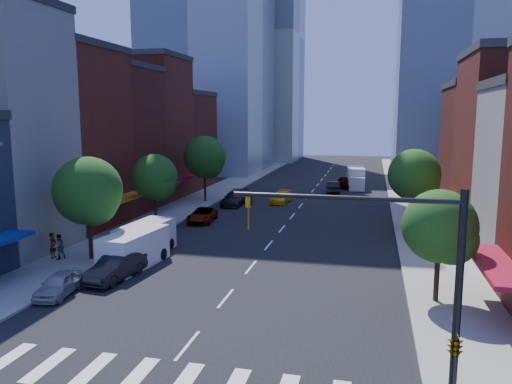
% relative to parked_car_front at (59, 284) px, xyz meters
% --- Properties ---
extents(ground, '(220.00, 220.00, 0.00)m').
position_rel_parked_car_front_xyz_m(ground, '(9.50, -4.30, -0.66)').
color(ground, black).
rests_on(ground, ground).
extents(sidewalk_left, '(5.00, 120.00, 0.15)m').
position_rel_parked_car_front_xyz_m(sidewalk_left, '(-3.00, 35.70, -0.58)').
color(sidewalk_left, gray).
rests_on(sidewalk_left, ground).
extents(sidewalk_right, '(5.00, 120.00, 0.15)m').
position_rel_parked_car_front_xyz_m(sidewalk_right, '(22.00, 35.70, -0.58)').
color(sidewalk_right, gray).
rests_on(sidewalk_right, ground).
extents(crosswalk, '(19.00, 3.00, 0.01)m').
position_rel_parked_car_front_xyz_m(crosswalk, '(9.50, -7.30, -0.65)').
color(crosswalk, silver).
rests_on(crosswalk, ground).
extents(bldg_left_2, '(12.00, 9.00, 16.00)m').
position_rel_parked_car_front_xyz_m(bldg_left_2, '(-11.50, 16.20, 7.34)').
color(bldg_left_2, maroon).
rests_on(bldg_left_2, ground).
extents(bldg_left_3, '(12.00, 8.00, 15.00)m').
position_rel_parked_car_front_xyz_m(bldg_left_3, '(-11.50, 24.70, 6.84)').
color(bldg_left_3, '#561F15').
rests_on(bldg_left_3, ground).
extents(bldg_left_4, '(12.00, 9.00, 17.00)m').
position_rel_parked_car_front_xyz_m(bldg_left_4, '(-11.50, 33.20, 7.84)').
color(bldg_left_4, maroon).
rests_on(bldg_left_4, ground).
extents(bldg_left_5, '(12.00, 10.00, 13.00)m').
position_rel_parked_car_front_xyz_m(bldg_left_5, '(-11.50, 42.70, 5.84)').
color(bldg_left_5, '#561F15').
rests_on(bldg_left_5, ground).
extents(bldg_right_3, '(12.00, 10.00, 13.00)m').
position_rel_parked_car_front_xyz_m(bldg_right_3, '(30.50, 29.70, 5.84)').
color(bldg_right_3, '#561F15').
rests_on(bldg_right_3, ground).
extents(tower_far_w, '(18.00, 18.00, 56.00)m').
position_rel_parked_car_front_xyz_m(tower_far_w, '(-8.50, 90.70, 27.34)').
color(tower_far_w, '#9EA5AD').
rests_on(tower_far_w, ground).
extents(traffic_signal, '(7.24, 2.24, 8.00)m').
position_rel_parked_car_front_xyz_m(traffic_signal, '(19.44, -8.80, 3.50)').
color(traffic_signal, black).
rests_on(traffic_signal, sidewalk_right).
extents(tree_left_near, '(4.80, 4.80, 7.30)m').
position_rel_parked_car_front_xyz_m(tree_left_near, '(-1.85, 6.62, 4.21)').
color(tree_left_near, black).
rests_on(tree_left_near, sidewalk_left).
extents(tree_left_mid, '(4.20, 4.20, 6.65)m').
position_rel_parked_car_front_xyz_m(tree_left_mid, '(-1.85, 17.62, 3.87)').
color(tree_left_mid, black).
rests_on(tree_left_mid, sidewalk_left).
extents(tree_left_far, '(5.00, 5.00, 7.75)m').
position_rel_parked_car_front_xyz_m(tree_left_far, '(-1.85, 31.62, 4.54)').
color(tree_left_far, black).
rests_on(tree_left_far, sidewalk_left).
extents(tree_right_near, '(4.00, 4.00, 6.20)m').
position_rel_parked_car_front_xyz_m(tree_right_near, '(21.15, 3.62, 3.53)').
color(tree_right_near, black).
rests_on(tree_right_near, sidewalk_right).
extents(tree_right_far, '(4.60, 4.60, 7.20)m').
position_rel_parked_car_front_xyz_m(tree_right_far, '(21.15, 21.62, 4.20)').
color(tree_right_far, black).
rests_on(tree_right_far, sidewalk_right).
extents(parked_car_front, '(2.02, 4.04, 1.32)m').
position_rel_parked_car_front_xyz_m(parked_car_front, '(0.00, 0.00, 0.00)').
color(parked_car_front, '#9F9FA4').
rests_on(parked_car_front, ground).
extents(parked_car_second, '(2.21, 4.98, 1.59)m').
position_rel_parked_car_front_xyz_m(parked_car_second, '(1.81, 3.29, 0.13)').
color(parked_car_second, black).
rests_on(parked_car_second, ground).
extents(parked_car_third, '(2.62, 4.98, 1.34)m').
position_rel_parked_car_front_xyz_m(parked_car_third, '(1.38, 20.97, 0.01)').
color(parked_car_third, '#999999').
rests_on(parked_car_third, ground).
extents(parked_car_rear, '(2.30, 5.50, 1.59)m').
position_rel_parked_car_front_xyz_m(parked_car_rear, '(2.00, 30.40, 0.13)').
color(parked_car_rear, black).
rests_on(parked_car_rear, ground).
extents(cargo_van_near, '(2.85, 5.94, 2.45)m').
position_rel_parked_car_front_xyz_m(cargo_van_near, '(1.63, 6.04, 0.55)').
color(cargo_van_near, white).
rests_on(cargo_van_near, ground).
extents(cargo_van_far, '(2.62, 5.77, 2.40)m').
position_rel_parked_car_front_xyz_m(cargo_van_far, '(1.12, 8.86, 0.53)').
color(cargo_van_far, silver).
rests_on(cargo_van_far, ground).
extents(taxi, '(2.22, 4.73, 1.33)m').
position_rel_parked_car_front_xyz_m(taxi, '(6.92, 33.23, 0.01)').
color(taxi, yellow).
rests_on(taxi, ground).
extents(traffic_car_oncoming, '(2.17, 4.85, 1.55)m').
position_rel_parked_car_front_xyz_m(traffic_car_oncoming, '(12.32, 42.50, 0.11)').
color(traffic_car_oncoming, black).
rests_on(traffic_car_oncoming, ground).
extents(traffic_car_far, '(2.36, 4.92, 1.62)m').
position_rel_parked_car_front_xyz_m(traffic_car_far, '(13.50, 47.83, 0.15)').
color(traffic_car_far, '#999999').
rests_on(traffic_car_far, ground).
extents(box_truck, '(2.84, 7.55, 2.97)m').
position_rel_parked_car_front_xyz_m(box_truck, '(15.13, 47.33, 0.75)').
color(box_truck, silver).
rests_on(box_truck, ground).
extents(pedestrian_near, '(0.53, 0.72, 1.82)m').
position_rel_parked_car_front_xyz_m(pedestrian_near, '(-4.74, 6.25, 0.40)').
color(pedestrian_near, '#999999').
rests_on(pedestrian_near, sidewalk_left).
extents(pedestrian_far, '(1.02, 1.09, 1.80)m').
position_rel_parked_car_front_xyz_m(pedestrian_far, '(-4.14, 6.06, 0.39)').
color(pedestrian_far, '#999999').
rests_on(pedestrian_far, sidewalk_left).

